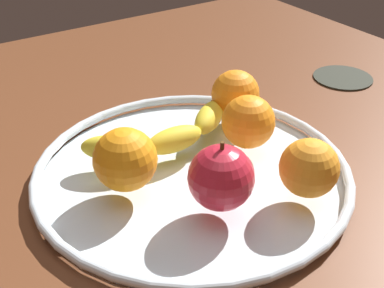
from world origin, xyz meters
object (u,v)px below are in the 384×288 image
at_px(fruit_bowl, 192,171).
at_px(orange_front_left, 246,121).
at_px(orange_front_right, 309,168).
at_px(ambient_coaster, 343,77).
at_px(orange_back_right, 125,160).
at_px(banana, 169,133).
at_px(apple, 221,178).
at_px(orange_center, 235,94).

height_order(fruit_bowl, orange_front_left, orange_front_left).
xyz_separation_m(fruit_bowl, orange_front_right, (0.08, -0.11, 0.04)).
distance_m(orange_front_right, ambient_coaster, 0.36).
bearing_deg(orange_front_left, orange_back_right, 179.15).
relative_size(fruit_bowl, banana, 1.70).
relative_size(orange_front_left, ambient_coaster, 0.68).
xyz_separation_m(orange_front_right, orange_front_left, (0.01, 0.12, 0.00)).
bearing_deg(orange_front_right, apple, 159.07).
bearing_deg(banana, orange_back_right, -149.00).
xyz_separation_m(orange_front_right, ambient_coaster, (0.29, 0.21, -0.05)).
bearing_deg(banana, ambient_coaster, 6.87).
distance_m(fruit_bowl, orange_front_left, 0.09).
bearing_deg(orange_front_right, ambient_coaster, 35.64).
bearing_deg(orange_center, orange_front_left, -117.13).
bearing_deg(ambient_coaster, apple, -155.54).
relative_size(orange_back_right, ambient_coaster, 0.73).
height_order(apple, orange_front_left, apple).
relative_size(apple, orange_front_right, 1.21).
height_order(orange_back_right, ambient_coaster, orange_back_right).
relative_size(apple, orange_front_left, 1.17).
bearing_deg(apple, orange_back_right, 128.78).
xyz_separation_m(orange_center, orange_front_right, (-0.04, -0.18, -0.00)).
distance_m(banana, ambient_coaster, 0.37).
xyz_separation_m(fruit_bowl, banana, (0.00, 0.06, 0.02)).
xyz_separation_m(orange_back_right, orange_front_right, (0.16, -0.12, -0.00)).
bearing_deg(orange_front_right, banana, 113.48).
bearing_deg(orange_center, apple, -131.89).
height_order(orange_back_right, orange_front_left, orange_back_right).
height_order(fruit_bowl, ambient_coaster, fruit_bowl).
distance_m(orange_back_right, ambient_coaster, 0.46).
distance_m(apple, orange_center, 0.20).
xyz_separation_m(banana, orange_back_right, (-0.09, -0.05, 0.02)).
bearing_deg(ambient_coaster, orange_back_right, -168.69).
xyz_separation_m(orange_back_right, orange_front_left, (0.17, -0.00, -0.00)).
distance_m(orange_center, orange_back_right, 0.21).
relative_size(banana, orange_center, 3.39).
xyz_separation_m(apple, orange_back_right, (-0.07, 0.08, 0.00)).
bearing_deg(banana, apple, -96.97).
relative_size(orange_back_right, orange_front_right, 1.10).
xyz_separation_m(apple, orange_center, (0.13, 0.15, -0.00)).
bearing_deg(orange_back_right, apple, -51.22).
relative_size(orange_center, ambient_coaster, 0.67).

